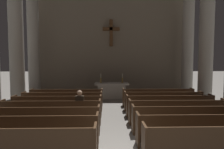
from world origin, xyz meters
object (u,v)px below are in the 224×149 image
(pew_left_row_4, at_px, (51,112))
(pew_right_row_1, at_px, (222,143))
(column_left_third, at_px, (16,41))
(candlestick_left, at_px, (101,80))
(pew_left_row_1, at_px, (15,146))
(pew_left_row_5, at_px, (58,106))
(pew_left_row_3, at_px, (43,120))
(pew_right_row_2, at_px, (202,129))
(altar, at_px, (112,90))
(lone_worshipper, at_px, (80,106))
(candlestick_right, at_px, (122,80))
(pew_left_row_2, at_px, (31,131))
(pew_right_row_7, at_px, (158,97))
(pew_left_row_7, at_px, (67,98))
(column_right_fourth, at_px, (188,45))
(pew_right_row_5, at_px, (169,105))
(pew_left_row_6, at_px, (63,101))
(column_left_fourth, at_px, (34,44))
(column_right_third, at_px, (206,41))
(pew_right_row_6, at_px, (163,101))
(pew_right_row_4, at_px, (177,111))

(pew_left_row_4, relative_size, pew_right_row_1, 1.00)
(column_left_third, bearing_deg, candlestick_left, 23.86)
(pew_left_row_1, xyz_separation_m, candlestick_left, (1.74, 8.17, 0.72))
(pew_left_row_1, xyz_separation_m, pew_left_row_5, (0.00, 3.94, 0.00))
(pew_left_row_3, relative_size, pew_right_row_1, 1.00)
(pew_left_row_3, xyz_separation_m, pew_right_row_2, (4.88, -0.99, 0.00))
(altar, bearing_deg, pew_left_row_1, -106.63)
(pew_left_row_1, relative_size, pew_left_row_5, 1.00)
(pew_left_row_1, height_order, lone_worshipper, lone_worshipper)
(pew_right_row_2, distance_m, candlestick_right, 7.43)
(pew_left_row_1, height_order, candlestick_left, candlestick_left)
(pew_left_row_2, xyz_separation_m, pew_right_row_7, (4.88, 4.93, 0.00))
(pew_left_row_7, distance_m, column_right_fourth, 8.62)
(pew_left_row_2, bearing_deg, altar, 71.24)
(altar, xyz_separation_m, candlestick_right, (0.70, -0.00, 0.66))
(pew_left_row_3, height_order, pew_right_row_2, same)
(pew_left_row_5, relative_size, column_right_fourth, 0.53)
(pew_right_row_5, relative_size, altar, 1.72)
(pew_right_row_7, relative_size, column_left_third, 0.53)
(pew_left_row_3, xyz_separation_m, pew_left_row_7, (0.00, 3.94, 0.00))
(pew_left_row_6, height_order, column_left_fourth, column_left_fourth)
(pew_left_row_2, relative_size, pew_left_row_3, 1.00)
(pew_left_row_6, height_order, candlestick_right, candlestick_right)
(altar, bearing_deg, column_right_third, -20.92)
(pew_left_row_2, relative_size, pew_left_row_5, 1.00)
(pew_left_row_4, bearing_deg, candlestick_right, 58.95)
(pew_right_row_6, bearing_deg, pew_left_row_7, 168.58)
(pew_left_row_7, xyz_separation_m, column_right_fourth, (7.58, 2.76, 3.03))
(pew_left_row_2, xyz_separation_m, pew_left_row_3, (0.00, 0.99, 0.00))
(pew_left_row_2, distance_m, pew_right_row_5, 5.71)
(pew_right_row_5, height_order, pew_right_row_6, same)
(pew_right_row_4, bearing_deg, pew_left_row_6, 158.00)
(pew_right_row_7, distance_m, column_right_third, 4.07)
(pew_left_row_4, bearing_deg, pew_left_row_3, -90.00)
(pew_left_row_5, relative_size, pew_right_row_4, 1.00)
(pew_left_row_1, height_order, pew_right_row_2, same)
(pew_right_row_4, bearing_deg, pew_left_row_4, 180.00)
(pew_left_row_6, xyz_separation_m, pew_right_row_2, (4.88, -3.94, 0.00))
(column_left_third, xyz_separation_m, lone_worshipper, (3.80, -3.21, -2.82))
(pew_left_row_3, height_order, pew_right_row_5, same)
(pew_left_row_7, relative_size, altar, 1.72)
(pew_left_row_3, height_order, pew_left_row_6, same)
(pew_right_row_1, relative_size, candlestick_left, 6.33)
(pew_right_row_6, height_order, column_right_fourth, column_right_fourth)
(pew_left_row_6, distance_m, pew_right_row_1, 6.94)
(pew_right_row_1, xyz_separation_m, column_right_fourth, (2.70, 8.67, 3.03))
(pew_right_row_4, distance_m, pew_right_row_7, 2.96)
(pew_right_row_6, height_order, altar, altar)
(pew_left_row_6, bearing_deg, altar, 53.04)
(pew_right_row_4, distance_m, column_left_fourth, 9.97)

